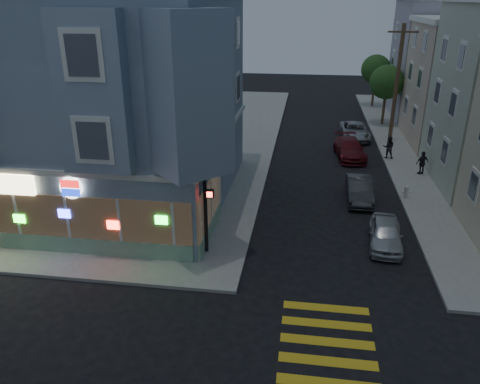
% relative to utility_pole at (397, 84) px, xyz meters
% --- Properties ---
extents(ground, '(120.00, 120.00, 0.00)m').
position_rel_utility_pole_xyz_m(ground, '(-12.00, -24.00, -4.80)').
color(ground, black).
rests_on(ground, ground).
extents(sidewalk_nw, '(33.00, 42.00, 0.15)m').
position_rel_utility_pole_xyz_m(sidewalk_nw, '(-25.50, -1.00, -4.72)').
color(sidewalk_nw, gray).
rests_on(sidewalk_nw, ground).
extents(corner_building, '(14.60, 14.60, 11.40)m').
position_rel_utility_pole_xyz_m(corner_building, '(-18.00, -13.02, 1.02)').
color(corner_building, gray).
rests_on(corner_building, sidewalk_nw).
extents(row_house_d, '(12.00, 8.60, 10.50)m').
position_rel_utility_pole_xyz_m(row_house_d, '(7.50, 10.00, 0.60)').
color(row_house_d, gray).
rests_on(row_house_d, sidewalk_ne).
extents(utility_pole, '(2.20, 0.30, 9.00)m').
position_rel_utility_pole_xyz_m(utility_pole, '(0.00, 0.00, 0.00)').
color(utility_pole, '#4C3826').
rests_on(utility_pole, sidewalk_ne).
extents(street_tree_near, '(3.00, 3.00, 5.30)m').
position_rel_utility_pole_xyz_m(street_tree_near, '(0.20, 6.00, -0.86)').
color(street_tree_near, '#4C3826').
rests_on(street_tree_near, sidewalk_ne).
extents(street_tree_far, '(3.00, 3.00, 5.30)m').
position_rel_utility_pole_xyz_m(street_tree_far, '(0.20, 14.00, -0.86)').
color(street_tree_far, '#4C3826').
rests_on(street_tree_far, sidewalk_ne).
extents(pedestrian_a, '(0.84, 0.68, 1.61)m').
position_rel_utility_pole_xyz_m(pedestrian_a, '(-0.70, -3.99, -3.84)').
color(pedestrian_a, black).
rests_on(pedestrian_a, sidewalk_ne).
extents(pedestrian_b, '(0.98, 0.71, 1.54)m').
position_rel_utility_pole_xyz_m(pedestrian_b, '(1.00, -7.09, -3.88)').
color(pedestrian_b, black).
rests_on(pedestrian_b, sidewalk_ne).
extents(parked_car_a, '(1.81, 3.80, 1.25)m').
position_rel_utility_pole_xyz_m(parked_car_a, '(-2.65, -17.04, -4.17)').
color(parked_car_a, '#B2B6BA').
rests_on(parked_car_a, ground).
extents(parked_car_b, '(1.40, 3.96, 1.30)m').
position_rel_utility_pole_xyz_m(parked_car_b, '(-3.40, -11.71, -4.15)').
color(parked_car_b, '#333537').
rests_on(parked_car_b, ground).
extents(parked_car_c, '(2.39, 4.87, 1.36)m').
position_rel_utility_pole_xyz_m(parked_car_c, '(-3.40, -3.86, -4.11)').
color(parked_car_c, maroon).
rests_on(parked_car_c, ground).
extents(parked_car_d, '(2.44, 4.81, 1.30)m').
position_rel_utility_pole_xyz_m(parked_car_d, '(-2.64, 1.34, -4.14)').
color(parked_car_d, '#999DA2').
rests_on(parked_car_d, ground).
extents(traffic_signal, '(0.63, 0.60, 5.35)m').
position_rel_utility_pole_xyz_m(traffic_signal, '(-10.81, -19.14, -1.03)').
color(traffic_signal, black).
rests_on(traffic_signal, sidewalk_nw).
extents(fire_hydrant, '(0.43, 0.25, 0.74)m').
position_rel_utility_pole_xyz_m(fire_hydrant, '(-0.70, -11.31, -4.26)').
color(fire_hydrant, silver).
rests_on(fire_hydrant, sidewalk_ne).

